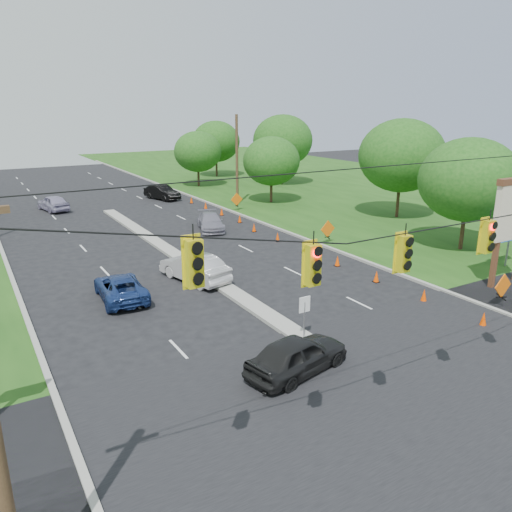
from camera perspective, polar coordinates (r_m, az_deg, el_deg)
ground at (r=18.27m, az=17.02°, el=-16.49°), size 160.00×160.00×0.00m
grass_right at (r=52.33m, az=23.47°, el=4.61°), size 40.00×160.00×0.06m
cross_street at (r=18.27m, az=17.02°, el=-16.49°), size 160.00×14.00×0.02m
curb_right at (r=46.56m, az=-1.79°, el=4.64°), size 0.25×110.00×0.16m
median at (r=34.50m, az=-9.28°, el=0.07°), size 1.00×34.00×0.18m
median_sign at (r=21.49m, az=5.57°, el=-6.12°), size 0.55×0.06×2.05m
signal_span at (r=15.52m, az=21.14°, el=-2.52°), size 25.60×0.32×9.00m
utility_pole_far_right at (r=51.33m, az=-2.19°, el=10.86°), size 0.28×0.28×9.00m
cone_0 at (r=25.50m, az=24.56°, el=-6.57°), size 0.32×0.32×0.70m
cone_1 at (r=27.44m, az=18.65°, el=-4.28°), size 0.32×0.32×0.70m
cone_2 at (r=29.66m, az=13.59°, el=-2.27°), size 0.32×0.32×0.70m
cone_3 at (r=32.11m, az=9.29°, el=-0.54°), size 0.32×0.32×0.70m
cone_4 at (r=34.75m, az=5.62°, el=0.93°), size 0.32×0.32×0.70m
cone_5 at (r=37.52m, az=2.48°, el=2.20°), size 0.32×0.32×0.70m
cone_6 at (r=40.41m, az=-0.23°, el=3.28°), size 0.32×0.32×0.70m
cone_7 at (r=43.67m, az=-1.87°, el=4.29°), size 0.32×0.32×0.70m
cone_8 at (r=46.70m, az=-3.95°, el=5.09°), size 0.32×0.32×0.70m
cone_9 at (r=49.79m, az=-5.78°, el=5.78°), size 0.32×0.32×0.70m
cone_10 at (r=52.94m, az=-7.39°, el=6.38°), size 0.32×0.32×0.70m
cone_11 at (r=56.12m, az=-8.83°, el=6.91°), size 0.32×0.32×0.70m
cone_12 at (r=59.35m, az=-10.11°, el=7.38°), size 0.32×0.32×0.70m
work_sign_0 at (r=27.93m, az=26.37°, el=-3.19°), size 1.27×0.58×1.37m
work_sign_1 at (r=36.95m, az=8.20°, el=3.00°), size 1.27×0.58×1.37m
work_sign_2 at (r=48.40m, az=-2.22°, el=6.42°), size 1.27×0.58×1.37m
tree_7 at (r=37.31m, az=23.13°, el=8.01°), size 6.72×6.72×7.84m
tree_8 at (r=46.67m, az=16.31°, el=10.95°), size 7.56×7.56×8.82m
tree_9 at (r=52.25m, az=1.78°, el=10.79°), size 5.88×5.88×6.86m
tree_10 at (r=64.85m, az=3.08°, el=13.05°), size 7.56×7.56×8.82m
tree_11 at (r=72.44m, az=-4.59°, el=12.92°), size 6.72×6.72×7.84m
tree_12 at (r=63.63m, az=-6.69°, el=11.77°), size 5.88×5.88×6.86m
black_sedan at (r=19.32m, az=4.75°, el=-11.18°), size 4.72×2.71×1.51m
white_sedan at (r=29.12m, az=-7.05°, el=-1.34°), size 2.81×5.12×1.60m
blue_pickup at (r=27.18m, az=-15.22°, el=-3.48°), size 2.49×4.86×1.31m
silver_car_far at (r=41.15m, az=-5.22°, el=3.92°), size 3.24×5.01×1.35m
silver_car_oncoming at (r=52.38m, az=-22.18°, el=5.64°), size 2.71×4.82×1.55m
dark_car_receding at (r=55.59m, az=-10.70°, el=7.17°), size 2.88×4.95×1.54m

